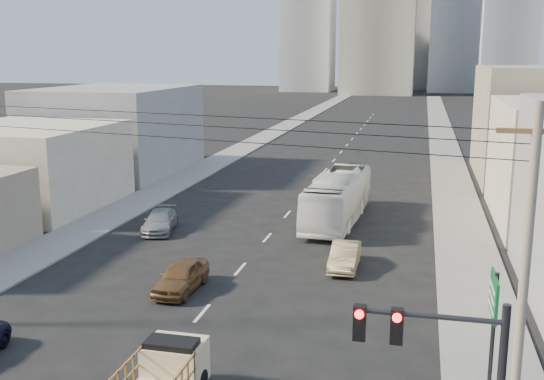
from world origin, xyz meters
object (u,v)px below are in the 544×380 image
at_px(sedan_brown, 181,276).
at_px(green_sign, 493,314).
at_px(utility_pole, 522,300).
at_px(flatbed_pickup, 162,375).
at_px(sedan_grey, 160,221).
at_px(city_bus, 338,197).
at_px(sedan_tan, 345,256).

bearing_deg(sedan_brown, green_sign, -32.95).
bearing_deg(green_sign, utility_pole, -82.33).
distance_m(flatbed_pickup, utility_pole, 11.10).
height_order(flatbed_pickup, green_sign, green_sign).
relative_size(sedan_grey, utility_pole, 0.44).
xyz_separation_m(sedan_grey, utility_pole, (18.52, -20.94, 4.54)).
height_order(city_bus, sedan_brown, city_bus).
distance_m(city_bus, sedan_brown, 15.65).
height_order(sedan_grey, utility_pole, utility_pole).
xyz_separation_m(sedan_tan, green_sign, (5.85, -13.92, 3.09)).
height_order(sedan_brown, utility_pole, utility_pole).
relative_size(city_bus, green_sign, 2.34).
bearing_deg(green_sign, sedan_brown, 145.77).
xyz_separation_m(sedan_tan, sedan_grey, (-12.34, 4.51, -0.02)).
height_order(city_bus, green_sign, green_sign).
xyz_separation_m(city_bus, green_sign, (7.49, -23.48, 2.11)).
bearing_deg(sedan_tan, flatbed_pickup, -105.60).
relative_size(sedan_tan, green_sign, 0.80).
height_order(flatbed_pickup, sedan_grey, flatbed_pickup).
bearing_deg(green_sign, flatbed_pickup, -174.71).
xyz_separation_m(flatbed_pickup, sedan_brown, (-3.17, 9.78, -0.39)).
height_order(city_bus, sedan_tan, city_bus).
height_order(flatbed_pickup, city_bus, city_bus).
bearing_deg(sedan_grey, city_bus, 12.53).
xyz_separation_m(city_bus, sedan_tan, (1.64, -9.55, -0.98)).
bearing_deg(city_bus, flatbed_pickup, -92.28).
relative_size(city_bus, utility_pole, 1.17).
xyz_separation_m(sedan_grey, green_sign, (18.19, -18.44, 3.10)).
distance_m(sedan_tan, utility_pole, 18.12).
relative_size(city_bus, sedan_brown, 2.83).
height_order(sedan_tan, sedan_grey, sedan_tan).
height_order(flatbed_pickup, sedan_tan, flatbed_pickup).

